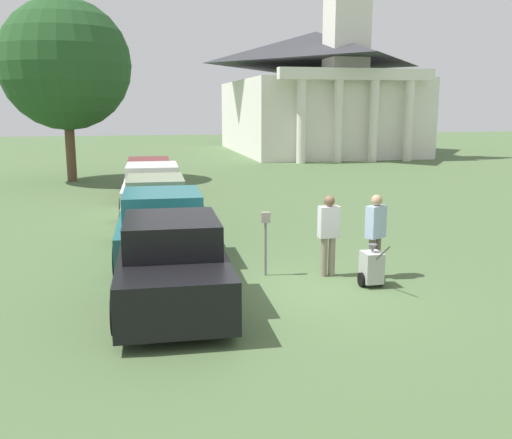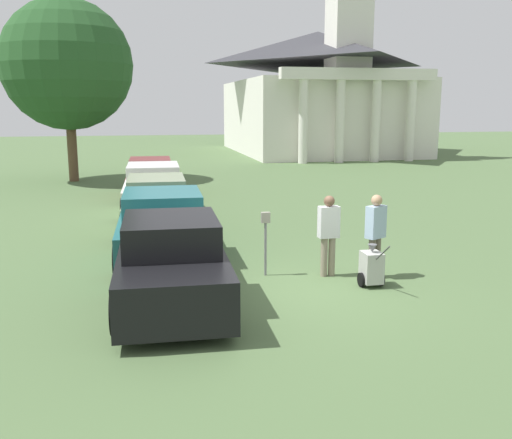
# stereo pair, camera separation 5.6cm
# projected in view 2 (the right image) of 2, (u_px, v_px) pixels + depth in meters

# --- Properties ---
(ground_plane) EXTENTS (120.00, 120.00, 0.00)m
(ground_plane) POSITION_uv_depth(u_px,v_px,m) (298.00, 290.00, 10.99)
(ground_plane) COLOR #4C663D
(parked_car_black) EXTENTS (2.09, 4.67, 1.57)m
(parked_car_black) POSITION_uv_depth(u_px,v_px,m) (171.00, 263.00, 10.21)
(parked_car_black) COLOR black
(parked_car_black) RESTS_ON ground_plane
(parked_car_teal) EXTENTS (2.20, 4.81, 1.59)m
(parked_car_teal) POSITION_uv_depth(u_px,v_px,m) (163.00, 228.00, 13.10)
(parked_car_teal) COLOR #23666B
(parked_car_teal) RESTS_ON ground_plane
(parked_car_sage) EXTENTS (2.07, 5.35, 1.50)m
(parked_car_sage) POSITION_uv_depth(u_px,v_px,m) (157.00, 204.00, 16.48)
(parked_car_sage) COLOR gray
(parked_car_sage) RESTS_ON ground_plane
(parked_car_white) EXTENTS (2.14, 5.34, 1.60)m
(parked_car_white) POSITION_uv_depth(u_px,v_px,m) (154.00, 189.00, 18.96)
(parked_car_white) COLOR silver
(parked_car_white) RESTS_ON ground_plane
(parked_car_maroon) EXTENTS (2.03, 4.97, 1.48)m
(parked_car_maroon) POSITION_uv_depth(u_px,v_px,m) (151.00, 178.00, 22.36)
(parked_car_maroon) COLOR maroon
(parked_car_maroon) RESTS_ON ground_plane
(parking_meter) EXTENTS (0.18, 0.09, 1.34)m
(parking_meter) POSITION_uv_depth(u_px,v_px,m) (266.00, 232.00, 11.74)
(parking_meter) COLOR slate
(parking_meter) RESTS_ON ground_plane
(person_worker) EXTENTS (0.43, 0.24, 1.69)m
(person_worker) POSITION_uv_depth(u_px,v_px,m) (329.00, 231.00, 11.70)
(person_worker) COLOR gray
(person_worker) RESTS_ON ground_plane
(person_supervisor) EXTENTS (0.47, 0.39, 1.73)m
(person_supervisor) POSITION_uv_depth(u_px,v_px,m) (375.00, 231.00, 11.59)
(person_supervisor) COLOR #665B4C
(person_supervisor) RESTS_ON ground_plane
(equipment_cart) EXTENTS (0.47, 0.99, 1.00)m
(equipment_cart) POSITION_uv_depth(u_px,v_px,m) (372.00, 267.00, 11.13)
(equipment_cart) COLOR #B2B2AD
(equipment_cart) RESTS_ON ground_plane
(church) EXTENTS (12.03, 16.67, 21.22)m
(church) POSITION_uv_depth(u_px,v_px,m) (319.00, 87.00, 42.48)
(church) COLOR silver
(church) RESTS_ON ground_plane
(shade_tree) EXTENTS (5.88, 5.88, 8.24)m
(shade_tree) POSITION_uv_depth(u_px,v_px,m) (67.00, 65.00, 25.75)
(shade_tree) COLOR brown
(shade_tree) RESTS_ON ground_plane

